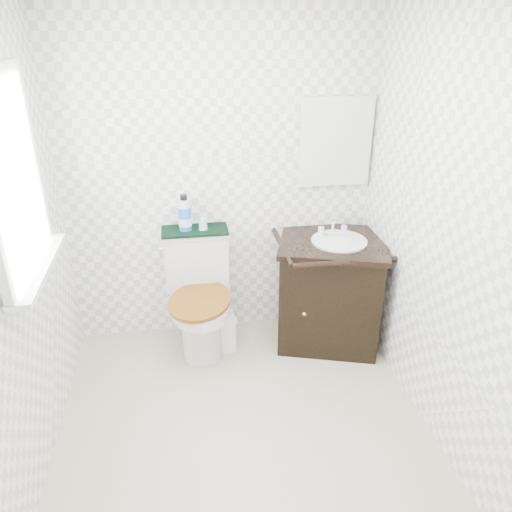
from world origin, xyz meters
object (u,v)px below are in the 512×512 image
object	(u,v)px
vanity	(330,288)
cup	(203,224)
toilet	(199,301)
mouthwash_bottle	(185,214)
trash_bin	(222,333)

from	to	relation	value
vanity	cup	size ratio (longest dim) A/B	11.47
toilet	cup	world-z (taller)	cup
mouthwash_bottle	vanity	bearing A→B (deg)	-10.40
trash_bin	mouthwash_bottle	world-z (taller)	mouthwash_bottle
toilet	vanity	distance (m)	0.97
vanity	mouthwash_bottle	xyz separation A→B (m)	(-1.03, 0.19, 0.57)
vanity	mouthwash_bottle	distance (m)	1.19
cup	mouthwash_bottle	bearing A→B (deg)	174.44
trash_bin	mouthwash_bottle	bearing A→B (deg)	134.47
toilet	mouthwash_bottle	world-z (taller)	mouthwash_bottle
toilet	cup	distance (m)	0.57
vanity	cup	xyz separation A→B (m)	(-0.91, 0.18, 0.50)
trash_bin	vanity	bearing A→B (deg)	1.96
mouthwash_bottle	cup	size ratio (longest dim) A/B	3.19
trash_bin	cup	xyz separation A→B (m)	(-0.09, 0.20, 0.79)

